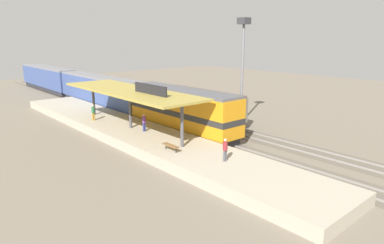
# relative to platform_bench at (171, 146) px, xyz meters

# --- Properties ---
(ground_plane) EXTENTS (120.00, 120.00, 0.00)m
(ground_plane) POSITION_rel_platform_bench_xyz_m (8.00, 8.27, -1.34)
(ground_plane) COLOR #706656
(track_near) EXTENTS (3.20, 110.00, 0.16)m
(track_near) POSITION_rel_platform_bench_xyz_m (6.00, 8.27, -1.31)
(track_near) COLOR #5F5649
(track_near) RESTS_ON ground
(track_far) EXTENTS (3.20, 110.00, 0.16)m
(track_far) POSITION_rel_platform_bench_xyz_m (10.60, 8.27, -1.31)
(track_far) COLOR #5F5649
(track_far) RESTS_ON ground
(platform) EXTENTS (6.00, 44.00, 0.90)m
(platform) POSITION_rel_platform_bench_xyz_m (1.40, 8.27, -0.89)
(platform) COLOR #A89E89
(platform) RESTS_ON ground
(station_canopy) EXTENTS (5.20, 18.00, 4.70)m
(station_canopy) POSITION_rel_platform_bench_xyz_m (1.40, 8.17, 3.19)
(station_canopy) COLOR #47474C
(station_canopy) RESTS_ON platform
(platform_bench) EXTENTS (0.44, 1.70, 0.50)m
(platform_bench) POSITION_rel_platform_bench_xyz_m (0.00, 0.00, 0.00)
(platform_bench) COLOR #333338
(platform_bench) RESTS_ON platform
(locomotive) EXTENTS (2.93, 14.43, 4.44)m
(locomotive) POSITION_rel_platform_bench_xyz_m (6.00, 5.92, 1.07)
(locomotive) COLOR #28282D
(locomotive) RESTS_ON track_near
(passenger_carriage_front) EXTENTS (2.90, 20.00, 4.24)m
(passenger_carriage_front) POSITION_rel_platform_bench_xyz_m (6.00, 23.92, 0.97)
(passenger_carriage_front) COLOR #28282D
(passenger_carriage_front) RESTS_ON track_near
(passenger_carriage_rear) EXTENTS (2.90, 20.00, 4.24)m
(passenger_carriage_rear) POSITION_rel_platform_bench_xyz_m (6.00, 44.72, 0.97)
(passenger_carriage_rear) COLOR #28282D
(passenger_carriage_rear) RESTS_ON track_near
(freight_car) EXTENTS (2.80, 12.00, 3.54)m
(freight_car) POSITION_rel_platform_bench_xyz_m (10.60, 8.19, 0.63)
(freight_car) COLOR #28282D
(freight_car) RESTS_ON track_far
(light_mast) EXTENTS (1.10, 1.10, 11.70)m
(light_mast) POSITION_rel_platform_bench_xyz_m (13.80, 4.69, 7.05)
(light_mast) COLOR slate
(light_mast) RESTS_ON ground
(person_waiting) EXTENTS (0.34, 0.34, 1.71)m
(person_waiting) POSITION_rel_platform_bench_xyz_m (1.54, -4.40, 0.51)
(person_waiting) COLOR #4C4C51
(person_waiting) RESTS_ON platform
(person_walking) EXTENTS (0.34, 0.34, 1.71)m
(person_walking) POSITION_rel_platform_bench_xyz_m (0.03, 13.60, 0.51)
(person_walking) COLOR olive
(person_walking) RESTS_ON platform
(person_boarding) EXTENTS (0.34, 0.34, 1.71)m
(person_boarding) POSITION_rel_platform_bench_xyz_m (1.69, 6.27, 0.51)
(person_boarding) COLOR navy
(person_boarding) RESTS_ON platform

